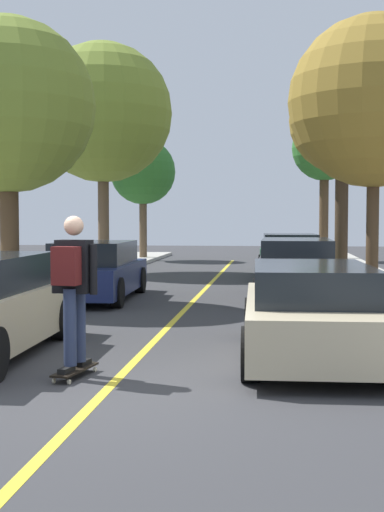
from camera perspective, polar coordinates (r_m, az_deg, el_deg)
name	(u,v)px	position (r m, az deg, el deg)	size (l,w,h in m)	color
ground	(107,389)	(7.89, -6.87, -10.66)	(80.00, 80.00, 0.00)	#353538
center_line	(164,331)	(11.74, -2.28, -6.08)	(0.12, 39.20, 0.01)	gold
parked_car_left_near	(95,271)	(16.38, -7.87, -1.21)	(1.96, 4.45, 1.33)	navy
parked_car_right_nearest	(311,311)	(9.55, 9.61, -4.42)	(1.90, 4.36, 1.25)	#BCAD89
parked_car_right_near	(296,270)	(16.09, 8.40, -1.13)	(1.84, 4.38, 1.40)	#38383D
parked_car_right_far	(290,256)	(22.50, 7.91, -0.02)	(2.05, 4.38, 1.37)	#1E5B33
street_tree_left_nearest	(8,106)	(16.12, -14.66, 11.63)	(3.80, 3.80, 6.08)	#4C3823
street_tree_left_near	(103,113)	(24.39, -7.22, 11.39)	(4.69, 4.69, 7.63)	brown
street_tree_left_far	(143,172)	(31.31, -3.99, 6.77)	(2.88, 2.88, 5.22)	brown
street_tree_right_nearest	(374,102)	(16.24, 14.51, 11.95)	(3.75, 3.75, 6.15)	#4C3823
street_tree_right_near	(343,122)	(23.44, 12.07, 10.56)	(3.41, 3.41, 6.56)	#3D2D1E
street_tree_right_far	(324,150)	(31.47, 10.66, 8.43)	(2.82, 2.82, 6.18)	#4C3823
skateboard	(75,370)	(8.50, -9.43, -9.08)	(0.37, 0.87, 0.10)	black
skateboarder	(73,282)	(8.31, -9.60, -2.09)	(0.59, 0.71, 1.79)	black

